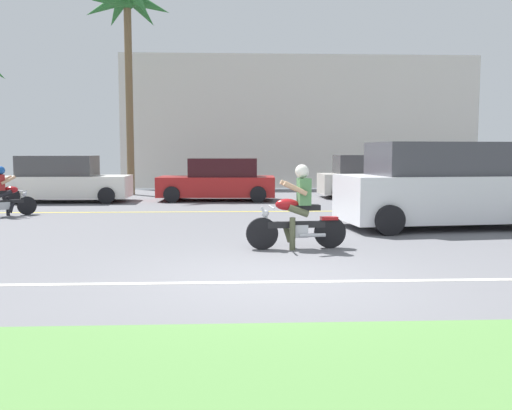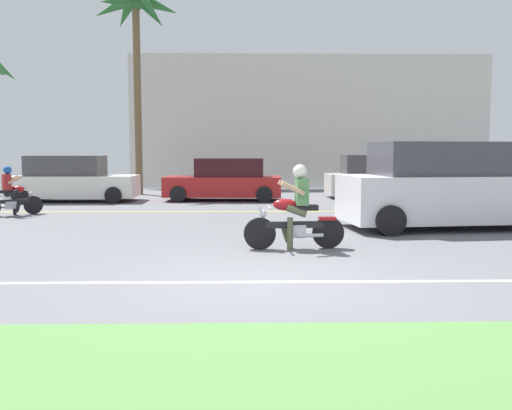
# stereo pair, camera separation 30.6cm
# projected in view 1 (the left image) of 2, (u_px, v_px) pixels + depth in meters

# --- Properties ---
(ground) EXTENTS (56.00, 30.00, 0.04)m
(ground) POSITION_uv_depth(u_px,v_px,m) (263.00, 243.00, 10.64)
(ground) COLOR slate
(lane_line_near) EXTENTS (50.40, 0.12, 0.01)m
(lane_line_near) POSITION_uv_depth(u_px,v_px,m) (278.00, 282.00, 7.41)
(lane_line_near) COLOR silver
(lane_line_near) RESTS_ON ground
(lane_line_far) EXTENTS (50.40, 0.12, 0.01)m
(lane_line_far) POSITION_uv_depth(u_px,v_px,m) (252.00, 211.00, 16.10)
(lane_line_far) COLOR yellow
(lane_line_far) RESTS_ON ground
(motorcyclist) EXTENTS (1.81, 0.59, 1.52)m
(motorcyclist) POSITION_uv_depth(u_px,v_px,m) (297.00, 213.00, 9.89)
(motorcyclist) COLOR black
(motorcyclist) RESTS_ON ground
(suv_nearby) EXTENTS (4.84, 2.60, 1.95)m
(suv_nearby) POSITION_uv_depth(u_px,v_px,m) (442.00, 186.00, 12.68)
(suv_nearby) COLOR silver
(suv_nearby) RESTS_ON ground
(parked_car_0) EXTENTS (4.31, 2.03, 1.60)m
(parked_car_0) POSITION_uv_depth(u_px,v_px,m) (64.00, 180.00, 19.18)
(parked_car_0) COLOR white
(parked_car_0) RESTS_ON ground
(parked_car_1) EXTENTS (4.18, 2.05, 1.50)m
(parked_car_1) POSITION_uv_depth(u_px,v_px,m) (219.00, 181.00, 19.74)
(parked_car_1) COLOR #AD1E1E
(parked_car_1) RESTS_ON ground
(parked_car_2) EXTENTS (3.95, 1.88, 1.61)m
(parked_car_2) POSITION_uv_depth(u_px,v_px,m) (370.00, 178.00, 20.92)
(parked_car_2) COLOR beige
(parked_car_2) RESTS_ON ground
(palm_tree_1) EXTENTS (3.68, 3.33, 8.38)m
(palm_tree_1) POSITION_uv_depth(u_px,v_px,m) (127.00, 15.00, 21.84)
(palm_tree_1) COLOR brown
(palm_tree_1) RESTS_ON ground
(motorcyclist_distant) EXTENTS (1.34, 1.02, 1.35)m
(motorcyclist_distant) POSITION_uv_depth(u_px,v_px,m) (5.00, 195.00, 14.87)
(motorcyclist_distant) COLOR black
(motorcyclist_distant) RESTS_ON ground
(building_far) EXTENTS (17.21, 4.00, 6.33)m
(building_far) POSITION_uv_depth(u_px,v_px,m) (297.00, 124.00, 28.36)
(building_far) COLOR beige
(building_far) RESTS_ON ground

